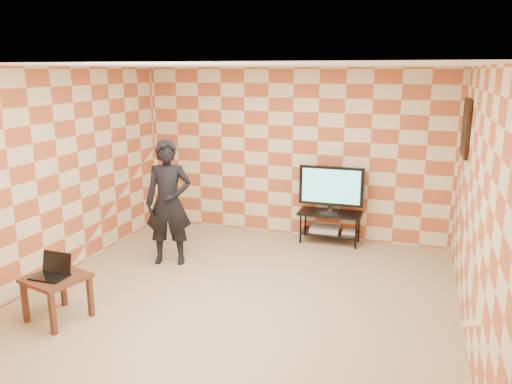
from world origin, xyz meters
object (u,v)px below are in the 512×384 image
Objects in this scene: tv_stand at (330,220)px; side_table at (57,284)px; tv at (331,187)px; person at (169,203)px.

side_table is at bearing -124.91° from tv_stand.
tv_stand is 0.98× the size of tv.
tv_stand is 0.56× the size of person.
tv_stand is 0.54m from tv.
person is at bearing -142.70° from tv.
tv reaches higher than side_table.
person is (-2.00, -1.52, 0.51)m from tv_stand.
tv is 1.43× the size of side_table.
tv_stand is at bearing 20.21° from person.
tv_stand is 2.56m from person.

